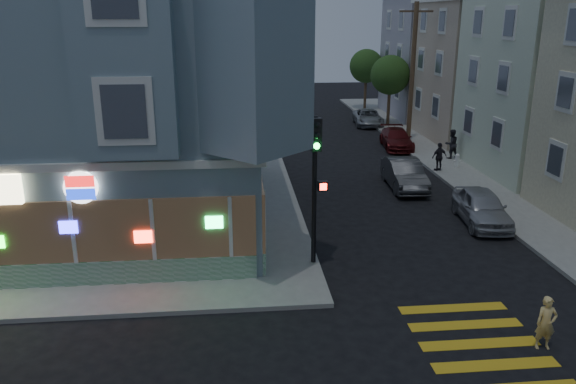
{
  "coord_description": "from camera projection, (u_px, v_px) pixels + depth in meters",
  "views": [
    {
      "loc": [
        0.21,
        -12.63,
        8.29
      ],
      "look_at": [
        1.93,
        5.12,
        2.67
      ],
      "focal_mm": 35.0,
      "sensor_mm": 36.0,
      "label": 1
    }
  ],
  "objects": [
    {
      "name": "parked_car_d",
      "position": [
        368.0,
        118.0,
        44.13
      ],
      "size": [
        2.43,
        4.6,
        1.23
      ],
      "primitive_type": "imported",
      "rotation": [
        0.0,
        0.0,
        -0.09
      ],
      "color": "#989BA1",
      "rests_on": "ground"
    },
    {
      "name": "traffic_signal",
      "position": [
        316.0,
        167.0,
        18.27
      ],
      "size": [
        0.6,
        0.57,
        5.08
      ],
      "rotation": [
        0.0,
        0.0,
        0.09
      ],
      "color": "black",
      "rests_on": "sidewalk_nw"
    },
    {
      "name": "parked_car_b",
      "position": [
        404.0,
        174.0,
        27.99
      ],
      "size": [
        1.72,
        4.45,
        1.45
      ],
      "primitive_type": "imported",
      "rotation": [
        0.0,
        0.0,
        -0.04
      ],
      "color": "#3D3F43",
      "rests_on": "ground"
    },
    {
      "name": "running_child",
      "position": [
        546.0,
        323.0,
        14.43
      ],
      "size": [
        0.56,
        0.4,
        1.46
      ],
      "primitive_type": "imported",
      "rotation": [
        0.0,
        0.0,
        -0.1
      ],
      "color": "#F8D47E",
      "rests_on": "ground"
    },
    {
      "name": "sidewalk_ne",
      "position": [
        569.0,
        141.0,
        38.38
      ],
      "size": [
        24.0,
        42.0,
        0.15
      ],
      "primitive_type": "cube",
      "color": "gray",
      "rests_on": "ground"
    },
    {
      "name": "street_tree_near",
      "position": [
        390.0,
        75.0,
        42.88
      ],
      "size": [
        3.0,
        3.0,
        5.3
      ],
      "color": "#4C3826",
      "rests_on": "sidewalk_ne"
    },
    {
      "name": "corner_building",
      "position": [
        78.0,
        80.0,
        22.59
      ],
      "size": [
        14.6,
        14.6,
        11.4
      ],
      "color": "gray",
      "rests_on": "sidewalk_nw"
    },
    {
      "name": "ground",
      "position": [
        233.0,
        352.0,
        14.46
      ],
      "size": [
        120.0,
        120.0,
        0.0
      ],
      "primitive_type": "plane",
      "color": "black",
      "rests_on": "ground"
    },
    {
      "name": "fire_hydrant",
      "position": [
        457.0,
        160.0,
        31.47
      ],
      "size": [
        0.44,
        0.26,
        0.77
      ],
      "color": "white",
      "rests_on": "sidewalk_ne"
    },
    {
      "name": "pedestrian_b",
      "position": [
        439.0,
        157.0,
        30.58
      ],
      "size": [
        0.98,
        0.63,
        1.56
      ],
      "primitive_type": "imported",
      "rotation": [
        0.0,
        0.0,
        3.44
      ],
      "color": "black",
      "rests_on": "sidewalk_ne"
    },
    {
      "name": "street_tree_far",
      "position": [
        366.0,
        66.0,
        50.47
      ],
      "size": [
        3.0,
        3.0,
        5.3
      ],
      "color": "#4C3826",
      "rests_on": "sidewalk_ne"
    },
    {
      "name": "row_house_c",
      "position": [
        514.0,
        71.0,
        38.59
      ],
      "size": [
        12.0,
        8.6,
        9.0
      ],
      "primitive_type": "cube",
      "color": "tan",
      "rests_on": "sidewalk_ne"
    },
    {
      "name": "parked_car_c",
      "position": [
        396.0,
        139.0,
        36.48
      ],
      "size": [
        2.18,
        4.48,
        1.26
      ],
      "primitive_type": "imported",
      "rotation": [
        0.0,
        0.0,
        -0.1
      ],
      "color": "#591416",
      "rests_on": "ground"
    },
    {
      "name": "parked_car_a",
      "position": [
        482.0,
        207.0,
        23.22
      ],
      "size": [
        2.13,
        4.33,
        1.42
      ],
      "primitive_type": "imported",
      "rotation": [
        0.0,
        0.0,
        -0.11
      ],
      "color": "#A9ABB1",
      "rests_on": "ground"
    },
    {
      "name": "row_house_d",
      "position": [
        464.0,
        52.0,
        46.9
      ],
      "size": [
        12.0,
        8.6,
        10.5
      ],
      "primitive_type": "cube",
      "color": "#95919F",
      "rests_on": "sidewalk_ne"
    },
    {
      "name": "utility_pole",
      "position": [
        412.0,
        71.0,
        36.9
      ],
      "size": [
        2.2,
        0.3,
        9.0
      ],
      "color": "#4C3826",
      "rests_on": "sidewalk_ne"
    },
    {
      "name": "sidewalk_nw",
      "position": [
        15.0,
        153.0,
        35.03
      ],
      "size": [
        33.0,
        42.0,
        0.15
      ],
      "primitive_type": "cube",
      "color": "gray",
      "rests_on": "ground"
    },
    {
      "name": "pedestrian_a",
      "position": [
        451.0,
        144.0,
        33.24
      ],
      "size": [
        0.98,
        0.85,
        1.74
      ],
      "primitive_type": "imported",
      "rotation": [
        0.0,
        0.0,
        3.39
      ],
      "color": "black",
      "rests_on": "sidewalk_ne"
    }
  ]
}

